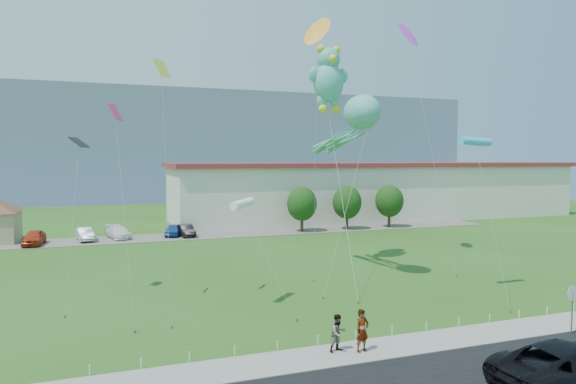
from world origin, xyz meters
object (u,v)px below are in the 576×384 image
Objects in this scene: parked_car_silver at (85,234)px; parked_car_blue at (173,230)px; pedestrian_left at (362,330)px; parked_car_white at (118,232)px; pedestrian_right at (338,333)px; octopus_kite at (355,123)px; teddy_bear_kite at (329,77)px; stop_sign at (573,298)px; suv at (573,367)px; warehouse at (378,190)px; parked_car_red at (34,238)px; parked_car_black at (186,230)px.

parked_car_blue is (9.28, 0.22, -0.03)m from parked_car_silver.
pedestrian_left is 39.95m from parked_car_white.
octopus_kite is (7.47, 13.12, 10.41)m from pedestrian_right.
teddy_bear_kite reaches higher than parked_car_silver.
pedestrian_left is at bearing 173.06° from stop_sign.
suv is 45.47m from parked_car_blue.
suv is 3.86× the size of pedestrian_right.
warehouse is 32.34m from parked_car_blue.
warehouse is at bearing 46.94° from pedestrian_left.
parked_car_white is at bearing 122.06° from octopus_kite.
stop_sign reaches higher than parked_car_blue.
parked_car_red is 14.11m from parked_car_blue.
stop_sign is at bearing -75.84° from parked_car_black.
parked_car_silver reaches higher than parked_car_white.
warehouse is at bearing 17.70° from parked_car_red.
teddy_bear_kite is (9.89, -20.55, 14.57)m from parked_car_blue.
pedestrian_left is 0.50× the size of parked_car_blue.
parked_car_silver is at bearing 127.92° from octopus_kite.
teddy_bear_kite reaches higher than pedestrian_right.
suv is at bearing -92.30° from octopus_kite.
parked_car_black is at bearing 8.14° from parked_car_red.
warehouse reaches higher than parked_car_white.
parked_car_white is at bearing 88.25° from pedestrian_right.
parked_car_white is at bearing 17.68° from parked_car_red.
parked_car_black is at bearing 8.27° from suv.
octopus_kite is at bearing -72.59° from parked_car_white.
pedestrian_left is at bearing -70.19° from parked_car_blue.
teddy_bear_kite is at bearing -49.75° from parked_car_blue.
parked_car_white is at bearing 116.94° from stop_sign.
pedestrian_left is 0.42× the size of parked_car_white.
parked_car_red is 0.25× the size of teddy_bear_kite.
pedestrian_right is 0.42× the size of parked_car_black.
teddy_bear_kite reaches higher than octopus_kite.
parked_car_white is 29.97m from teddy_bear_kite.
parked_car_silver is at bearing 175.31° from parked_car_white.
warehouse is 3.42× the size of teddy_bear_kite.
pedestrian_left is 1.08m from pedestrian_right.
parked_car_blue is 0.29× the size of octopus_kite.
suv is at bearing -86.09° from parked_car_white.
octopus_kite reaches higher than pedestrian_left.
pedestrian_right is 39.36m from parked_car_white.
pedestrian_left is 0.14× the size of octopus_kite.
pedestrian_right is at bearing -82.70° from parked_car_silver.
parked_car_red is 4.90m from parked_car_silver.
pedestrian_right is at bearing -119.65° from octopus_kite.
parked_car_red is at bearing -167.72° from warehouse.
pedestrian_right is at bearing 171.88° from stop_sign.
parked_car_white is 31.73m from octopus_kite.
warehouse is at bearing 71.10° from stop_sign.
parked_car_white is at bearing -167.71° from warehouse.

